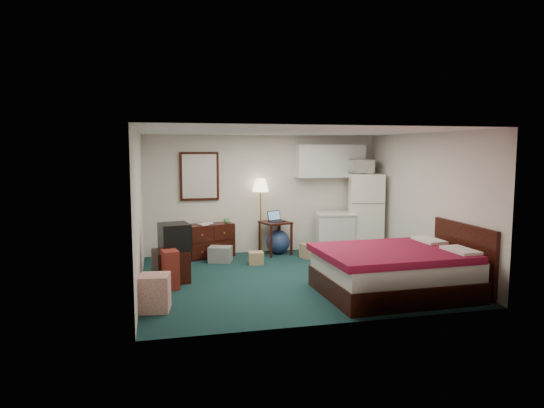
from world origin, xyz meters
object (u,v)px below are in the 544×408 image
object	(u,v)px
dresser	(209,240)
fridge	(366,213)
bed	(394,272)
desk	(275,238)
suitcase	(170,269)
tv_stand	(171,266)
kitchen_counter	(335,234)
floor_lamp	(261,216)

from	to	relation	value
dresser	fridge	bearing A→B (deg)	-23.28
fridge	bed	bearing A→B (deg)	-89.68
fridge	bed	xyz separation A→B (m)	(-0.87, -2.96, -0.50)
desk	suitcase	world-z (taller)	desk
dresser	desk	bearing A→B (deg)	-21.18
bed	tv_stand	world-z (taller)	bed
desk	bed	distance (m)	3.35
desk	kitchen_counter	distance (m)	1.28
desk	floor_lamp	bearing A→B (deg)	137.55
desk	tv_stand	world-z (taller)	desk
dresser	suitcase	bearing A→B (deg)	-129.94
kitchen_counter	suitcase	distance (m)	3.98
fridge	desk	bearing A→B (deg)	-169.75
fridge	suitcase	bearing A→B (deg)	-139.68
tv_stand	suitcase	bearing A→B (deg)	-104.84
suitcase	fridge	bearing A→B (deg)	14.32
kitchen_counter	suitcase	size ratio (longest dim) A/B	1.34
dresser	kitchen_counter	xyz separation A→B (m)	(2.67, -0.24, 0.07)
tv_stand	dresser	bearing A→B (deg)	53.57
suitcase	floor_lamp	bearing A→B (deg)	38.93
fridge	tv_stand	size ratio (longest dim) A/B	2.91
desk	suitcase	distance (m)	3.03
kitchen_counter	tv_stand	xyz separation A→B (m)	(-3.48, -1.48, -0.15)
floor_lamp	fridge	xyz separation A→B (m)	(2.22, -0.36, 0.05)
floor_lamp	suitcase	world-z (taller)	floor_lamp
floor_lamp	tv_stand	xyz separation A→B (m)	(-1.92, -1.79, -0.53)
suitcase	desk	bearing A→B (deg)	33.15
tv_stand	desk	bearing A→B (deg)	25.58
fridge	tv_stand	xyz separation A→B (m)	(-4.15, -1.43, -0.58)
fridge	kitchen_counter	bearing A→B (deg)	-167.70
floor_lamp	fridge	bearing A→B (deg)	-9.11
kitchen_counter	tv_stand	distance (m)	3.78
dresser	desk	xyz separation A→B (m)	(1.40, -0.07, 0.01)
dresser	suitcase	size ratio (longest dim) A/B	1.62
dresser	fridge	xyz separation A→B (m)	(3.34, -0.29, 0.50)
bed	tv_stand	size ratio (longest dim) A/B	3.71
dresser	kitchen_counter	distance (m)	2.68
dresser	floor_lamp	bearing A→B (deg)	-14.77
dresser	bed	world-z (taller)	bed
floor_lamp	suitcase	size ratio (longest dim) A/B	2.58
floor_lamp	bed	xyz separation A→B (m)	(1.36, -3.31, -0.45)
dresser	fridge	distance (m)	3.39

